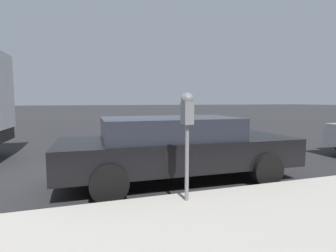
# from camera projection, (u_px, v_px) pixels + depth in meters

# --- Properties ---
(ground_plane) EXTENTS (220.00, 220.00, 0.00)m
(ground_plane) POSITION_uv_depth(u_px,v_px,m) (123.00, 171.00, 6.22)
(ground_plane) COLOR #2B2B2D
(parking_meter) EXTENTS (0.21, 0.19, 1.63)m
(parking_meter) POSITION_uv_depth(u_px,v_px,m) (187.00, 119.00, 3.88)
(parking_meter) COLOR gray
(parking_meter) RESTS_ON sidewalk
(car_black) EXTENTS (2.09, 4.92, 1.33)m
(car_black) POSITION_uv_depth(u_px,v_px,m) (177.00, 146.00, 5.51)
(car_black) COLOR black
(car_black) RESTS_ON ground_plane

